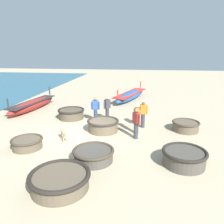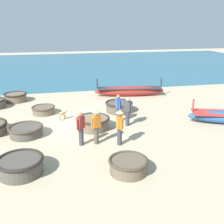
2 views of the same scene
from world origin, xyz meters
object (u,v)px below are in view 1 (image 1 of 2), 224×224
long_boat_white_hull (130,96)px  fisherman_by_coracle (95,109)px  coracle_weathered (184,157)px  fisherman_with_hat (107,108)px  fisherman_standing_right (143,111)px  coracle_center (186,126)px  fisherman_crouching (137,116)px  coracle_far_left (71,113)px  coracle_far_right (60,180)px  coracle_beside_post (103,125)px  long_boat_blue_hull (32,105)px  coracle_front_left (93,154)px  dog (63,133)px  fisherman_standing_left (136,123)px  coracle_upturned (27,143)px

long_boat_white_hull → fisherman_by_coracle: (-1.80, -6.59, 0.45)m
coracle_weathered → fisherman_with_hat: (-3.81, 5.11, 0.50)m
fisherman_standing_right → coracle_center: bearing=-5.9°
long_boat_white_hull → fisherman_crouching: fisherman_crouching is taller
fisherman_by_coracle → coracle_far_left: bearing=164.7°
long_boat_white_hull → coracle_far_left: bearing=-119.8°
coracle_far_right → fisherman_with_hat: bearing=86.7°
coracle_beside_post → coracle_far_right: coracle_beside_post is taller
long_boat_blue_hull → fisherman_standing_right: size_ratio=3.22×
coracle_center → fisherman_by_coracle: fisherman_by_coracle is taller
coracle_front_left → fisherman_standing_right: bearing=65.3°
fisherman_by_coracle → long_boat_white_hull: bearing=74.8°
coracle_beside_post → dog: size_ratio=3.00×
fisherman_by_coracle → fisherman_with_hat: (0.68, 0.35, 0.00)m
coracle_front_left → dog: dog is taller
long_boat_blue_hull → fisherman_crouching: (7.81, -3.78, 0.57)m
coracle_beside_post → coracle_front_left: 3.38m
fisherman_by_coracle → dog: fisherman_by_coracle is taller
coracle_front_left → long_boat_white_hull: long_boat_white_hull is taller
coracle_center → fisherman_standing_left: size_ratio=0.95×
fisherman_by_coracle → dog: 3.21m
long_boat_white_hull → fisherman_with_hat: bearing=-100.1°
coracle_center → fisherman_standing_right: (-2.35, 0.24, 0.66)m
fisherman_standing_right → coracle_beside_post: bearing=-157.8°
coracle_weathered → fisherman_standing_left: size_ratio=1.10×
coracle_far_right → long_boat_blue_hull: size_ratio=0.37×
coracle_center → coracle_far_left: coracle_far_left is taller
coracle_beside_post → fisherman_standing_right: fisherman_standing_right is taller
coracle_weathered → fisherman_standing_left: fisherman_standing_left is taller
coracle_center → long_boat_white_hull: size_ratio=0.25×
coracle_center → coracle_front_left: size_ratio=0.88×
coracle_far_right → long_boat_white_hull: bearing=83.5°
coracle_center → fisherman_by_coracle: (-5.25, 0.87, 0.54)m
coracle_weathered → fisherman_standing_left: 3.14m
coracle_center → coracle_far_left: bearing=169.1°
coracle_beside_post → fisherman_standing_left: 2.05m
coracle_far_left → fisherman_standing_left: 5.13m
coracle_far_left → long_boat_blue_hull: 3.90m
coracle_beside_post → fisherman_standing_left: fisherman_standing_left is taller
coracle_front_left → coracle_far_left: bearing=116.4°
coracle_center → dog: dog is taller
coracle_weathered → fisherman_standing_right: size_ratio=1.03×
long_boat_blue_hull → dog: long_boat_blue_hull is taller
coracle_front_left → dog: size_ratio=2.89×
long_boat_white_hull → long_boat_blue_hull: 8.33m
coracle_weathered → coracle_far_left: (-6.21, 5.23, 0.00)m
fisherman_standing_left → coracle_weathered: bearing=-51.5°
coracle_front_left → fisherman_by_coracle: size_ratio=1.08×
coracle_beside_post → long_boat_white_hull: size_ratio=0.30×
coracle_upturned → fisherman_crouching: 5.52m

